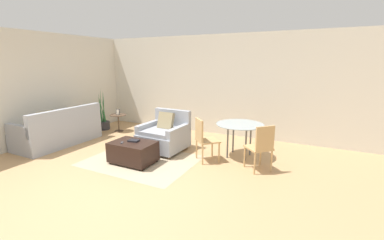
% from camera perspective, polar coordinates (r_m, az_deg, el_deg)
% --- Properties ---
extents(ground_plane, '(20.00, 20.00, 0.00)m').
position_cam_1_polar(ground_plane, '(4.76, -16.58, -12.86)').
color(ground_plane, tan).
extents(wall_back, '(12.00, 0.06, 2.75)m').
position_cam_1_polar(wall_back, '(7.42, 2.42, 7.81)').
color(wall_back, beige).
rests_on(wall_back, ground_plane).
extents(wall_left, '(0.06, 12.00, 2.75)m').
position_cam_1_polar(wall_left, '(7.80, -27.48, 6.64)').
color(wall_left, beige).
rests_on(wall_left, ground_plane).
extents(area_rug, '(2.22, 1.68, 0.01)m').
position_cam_1_polar(area_rug, '(5.54, -11.22, -8.81)').
color(area_rug, tan).
rests_on(area_rug, ground_plane).
extents(couch, '(0.92, 1.95, 0.94)m').
position_cam_1_polar(couch, '(7.19, -27.29, -2.38)').
color(couch, '#999EA8').
rests_on(couch, ground_plane).
extents(armchair, '(1.00, 0.98, 0.91)m').
position_cam_1_polar(armchair, '(6.01, -6.16, -3.40)').
color(armchair, '#999EA8').
rests_on(armchair, ground_plane).
extents(ottoman, '(0.88, 0.61, 0.44)m').
position_cam_1_polar(ottoman, '(5.38, -12.95, -6.86)').
color(ottoman, black).
rests_on(ottoman, ground_plane).
extents(book_stack, '(0.23, 0.17, 0.03)m').
position_cam_1_polar(book_stack, '(5.36, -12.84, -4.49)').
color(book_stack, black).
rests_on(book_stack, ottoman).
extents(tv_remote_primary, '(0.13, 0.12, 0.01)m').
position_cam_1_polar(tv_remote_primary, '(5.51, -13.16, -4.15)').
color(tv_remote_primary, black).
rests_on(tv_remote_primary, ottoman).
extents(tv_remote_secondary, '(0.11, 0.13, 0.01)m').
position_cam_1_polar(tv_remote_secondary, '(5.33, -15.29, -4.84)').
color(tv_remote_secondary, '#333338').
rests_on(tv_remote_secondary, ottoman).
extents(potted_plant, '(0.37, 0.37, 1.26)m').
position_cam_1_polar(potted_plant, '(8.26, -19.14, -0.15)').
color(potted_plant, '#333338').
rests_on(potted_plant, ground_plane).
extents(side_table, '(0.47, 0.47, 0.50)m').
position_cam_1_polar(side_table, '(7.86, -16.04, 0.09)').
color(side_table, '#4C3828').
rests_on(side_table, ground_plane).
extents(picture_frame, '(0.12, 0.07, 0.17)m').
position_cam_1_polar(picture_frame, '(7.82, -16.14, 1.72)').
color(picture_frame, black).
rests_on(picture_frame, side_table).
extents(dining_table, '(1.01, 1.01, 0.73)m').
position_cam_1_polar(dining_table, '(5.57, 10.57, -1.78)').
color(dining_table, '#99A8AD').
rests_on(dining_table, ground_plane).
extents(dining_chair_near_left, '(0.59, 0.59, 0.90)m').
position_cam_1_polar(dining_chair_near_left, '(5.27, 2.63, -3.79)').
color(dining_chair_near_left, tan).
rests_on(dining_chair_near_left, ground_plane).
extents(dining_chair_near_right, '(0.59, 0.59, 0.90)m').
position_cam_1_polar(dining_chair_near_right, '(4.93, 15.15, -5.40)').
color(dining_chair_near_right, tan).
rests_on(dining_chair_near_right, ground_plane).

